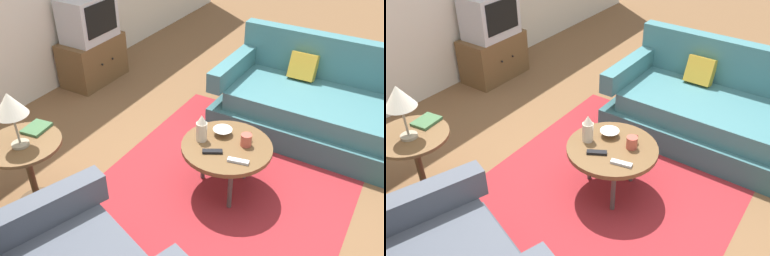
% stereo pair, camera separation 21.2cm
% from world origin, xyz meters
% --- Properties ---
extents(ground_plane, '(16.00, 16.00, 0.00)m').
position_xyz_m(ground_plane, '(0.00, 0.00, 0.00)').
color(ground_plane, brown).
extents(area_rug, '(2.50, 1.94, 0.00)m').
position_xyz_m(area_rug, '(0.12, 0.00, 0.00)').
color(area_rug, maroon).
rests_on(area_rug, ground).
extents(couch, '(0.97, 1.76, 0.85)m').
position_xyz_m(couch, '(1.30, -0.34, 0.28)').
color(couch, '#325C60').
rests_on(couch, ground).
extents(coffee_table, '(0.69, 0.69, 0.43)m').
position_xyz_m(coffee_table, '(0.12, 0.00, 0.39)').
color(coffee_table, brown).
rests_on(coffee_table, ground).
extents(side_table, '(0.54, 0.54, 0.57)m').
position_xyz_m(side_table, '(-0.75, 1.18, 0.42)').
color(side_table, brown).
rests_on(side_table, ground).
extents(tv_stand, '(0.75, 0.44, 0.52)m').
position_xyz_m(tv_stand, '(1.08, 2.19, 0.26)').
color(tv_stand, brown).
rests_on(tv_stand, ground).
extents(television, '(0.59, 0.40, 0.48)m').
position_xyz_m(television, '(1.08, 2.18, 0.76)').
color(television, '#B7B7BC').
rests_on(television, tv_stand).
extents(table_lamp, '(0.22, 0.22, 0.41)m').
position_xyz_m(table_lamp, '(-0.78, 1.16, 0.89)').
color(table_lamp, '#9E937A').
rests_on(table_lamp, side_table).
extents(vase, '(0.09, 0.09, 0.22)m').
position_xyz_m(vase, '(0.09, 0.20, 0.53)').
color(vase, beige).
rests_on(vase, coffee_table).
extents(mug, '(0.13, 0.08, 0.09)m').
position_xyz_m(mug, '(0.20, -0.12, 0.48)').
color(mug, '#B74C3D').
rests_on(mug, coffee_table).
extents(bowl, '(0.15, 0.15, 0.05)m').
position_xyz_m(bowl, '(0.23, 0.09, 0.45)').
color(bowl, silver).
rests_on(bowl, coffee_table).
extents(tv_remote_dark, '(0.11, 0.15, 0.02)m').
position_xyz_m(tv_remote_dark, '(-0.02, 0.05, 0.44)').
color(tv_remote_dark, black).
rests_on(tv_remote_dark, coffee_table).
extents(tv_remote_silver, '(0.07, 0.16, 0.02)m').
position_xyz_m(tv_remote_silver, '(-0.03, -0.16, 0.44)').
color(tv_remote_silver, '#B2B2B7').
rests_on(tv_remote_silver, coffee_table).
extents(book, '(0.21, 0.18, 0.02)m').
position_xyz_m(book, '(-0.58, 1.22, 0.58)').
color(book, '#3D663D').
rests_on(book, side_table).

